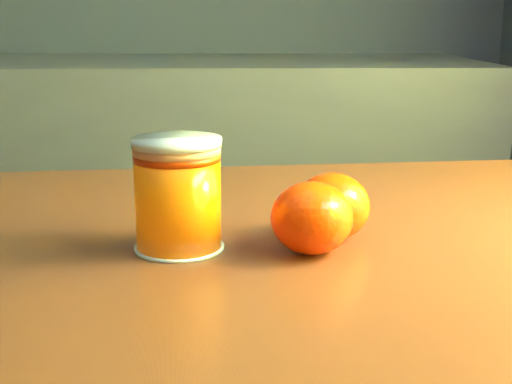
{
  "coord_description": "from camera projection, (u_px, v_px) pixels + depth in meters",
  "views": [
    {
      "loc": [
        0.96,
        -0.42,
        1.02
      ],
      "look_at": [
        0.97,
        0.17,
        0.87
      ],
      "focal_mm": 50.0,
      "sensor_mm": 36.0,
      "label": 1
    }
  ],
  "objects": [
    {
      "name": "orange_front",
      "position": [
        312.0,
        218.0,
        0.59
      ],
      "size": [
        0.08,
        0.08,
        0.06
      ],
      "primitive_type": "ellipsoid",
      "rotation": [
        0.0,
        0.0,
        -0.21
      ],
      "color": "#FF3B05",
      "rests_on": "table"
    },
    {
      "name": "juice_glass",
      "position": [
        178.0,
        195.0,
        0.6
      ],
      "size": [
        0.08,
        0.08,
        0.09
      ],
      "rotation": [
        0.0,
        0.0,
        -0.06
      ],
      "color": "#E15D04",
      "rests_on": "table"
    },
    {
      "name": "orange_back",
      "position": [
        332.0,
        206.0,
        0.63
      ],
      "size": [
        0.09,
        0.09,
        0.06
      ],
      "primitive_type": "ellipsoid",
      "rotation": [
        0.0,
        0.0,
        -0.4
      ],
      "color": "#FF3B05",
      "rests_on": "table"
    }
  ]
}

